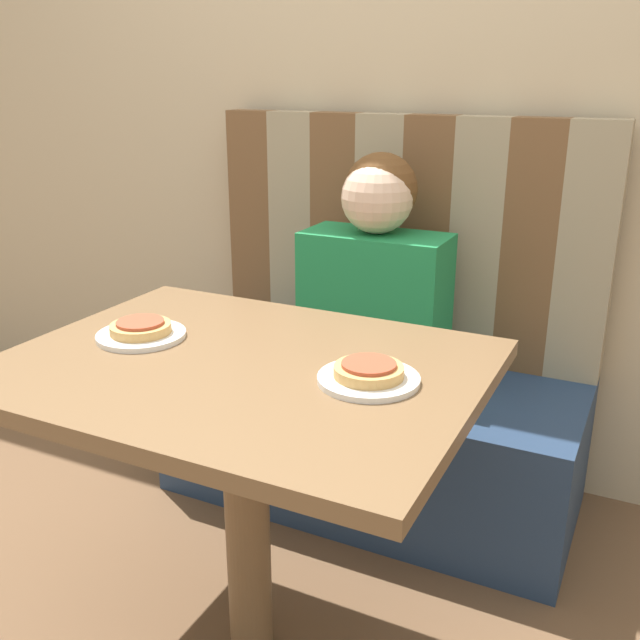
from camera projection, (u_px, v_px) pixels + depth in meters
wall_back at (421, 70)px, 2.17m from camera, size 7.00×0.05×2.60m
booth_seat at (371, 434)px, 2.25m from camera, size 1.25×0.56×0.42m
booth_backrest at (404, 237)px, 2.26m from camera, size 1.25×0.08×0.75m
dining_table at (243, 404)px, 1.49m from camera, size 0.97×0.75×0.73m
person at (376, 270)px, 2.07m from camera, size 0.42×0.23×0.66m
plate_left at (141, 335)px, 1.58m from camera, size 0.20×0.20×0.01m
plate_right at (369, 379)px, 1.36m from camera, size 0.20×0.20×0.01m
pizza_left at (141, 327)px, 1.58m from camera, size 0.13×0.13×0.03m
pizza_right at (369, 370)px, 1.35m from camera, size 0.13×0.13×0.03m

